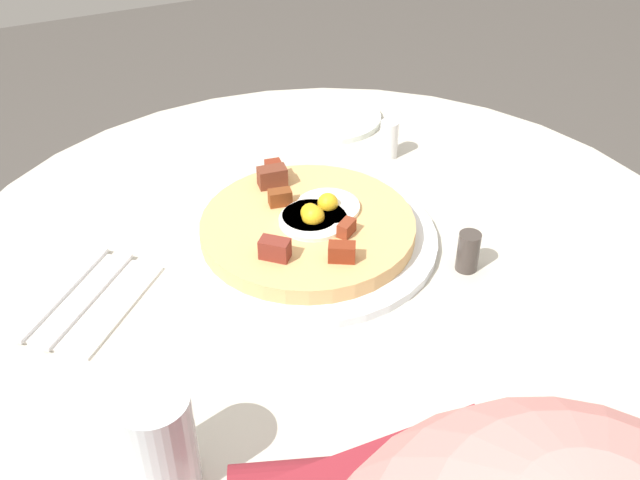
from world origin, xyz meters
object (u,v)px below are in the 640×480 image
pizza_plate (308,238)px  salt_shaker (389,139)px  pepper_shaker (468,252)px  fork (64,292)px  knife (90,298)px  breakfast_pizza (308,225)px  dining_table (331,357)px  bread_plate (330,118)px  water_glass (158,441)px

pizza_plate → salt_shaker: bearing=-52.6°
salt_shaker → pepper_shaker: bearing=171.9°
fork → salt_shaker: size_ratio=3.03×
fork → knife: bearing=90.0°
pepper_shaker → fork: bearing=72.3°
breakfast_pizza → fork: size_ratio=1.56×
knife → salt_shaker: salt_shaker is taller
fork → pepper_shaker: 0.50m
salt_shaker → fork: bearing=104.8°
pizza_plate → dining_table: bearing=-168.7°
pizza_plate → pepper_shaker: 0.21m
salt_shaker → pepper_shaker: 0.29m
knife → pepper_shaker: bearing=117.4°
dining_table → pepper_shaker: size_ratio=19.13×
pizza_plate → breakfast_pizza: breakfast_pizza is taller
dining_table → fork: size_ratio=5.66×
knife → dining_table: bearing=123.8°
pizza_plate → fork: 0.31m
breakfast_pizza → salt_shaker: (0.15, -0.20, 0.00)m
dining_table → salt_shaker: 0.35m
fork → pepper_shaker: pepper_shaker is taller
dining_table → knife: 0.35m
pizza_plate → pepper_shaker: pepper_shaker is taller
dining_table → knife: (0.05, 0.30, 0.17)m
fork → pepper_shaker: (-0.15, -0.47, 0.02)m
bread_plate → water_glass: size_ratio=1.52×
bread_plate → knife: (-0.30, 0.45, 0.00)m
pizza_plate → bread_plate: pizza_plate is taller
pizza_plate → bread_plate: bearing=-29.5°
bread_plate → knife: bearing=123.7°
dining_table → pizza_plate: bearing=11.3°
bread_plate → pepper_shaker: pepper_shaker is taller
knife → pizza_plate: bearing=134.3°
breakfast_pizza → knife: bearing=91.5°
knife → water_glass: water_glass is taller
breakfast_pizza → water_glass: bearing=137.1°
fork → knife: (-0.02, -0.03, 0.00)m
breakfast_pizza → bread_plate: 0.34m
breakfast_pizza → knife: 0.29m
bread_plate → water_glass: bearing=143.3°
salt_shaker → pepper_shaker: salt_shaker is taller
dining_table → salt_shaker: bearing=-42.4°
dining_table → water_glass: water_glass is taller
salt_shaker → pepper_shaker: (-0.29, 0.04, -0.00)m
water_glass → pepper_shaker: 0.46m
dining_table → breakfast_pizza: (0.06, 0.01, 0.19)m
breakfast_pizza → water_glass: (-0.29, 0.27, 0.03)m
fork → pepper_shaker: bearing=115.5°
knife → bread_plate: bearing=166.9°
bread_plate → knife: 0.55m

